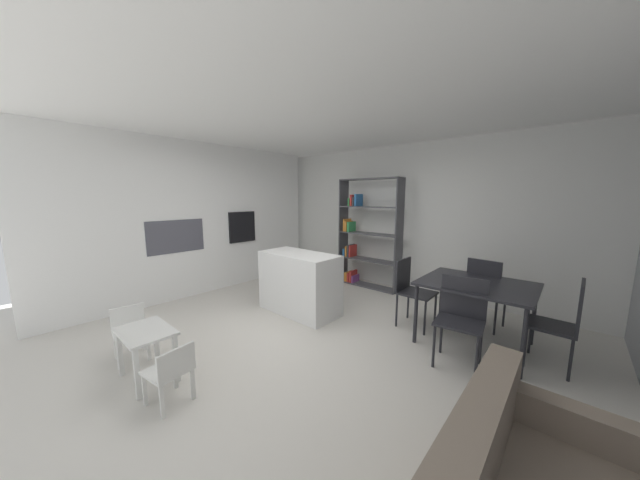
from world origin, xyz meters
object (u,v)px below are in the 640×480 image
open_bookshelf (364,236)px  child_chair_right (171,371)px  child_table (146,339)px  dining_table (476,288)px  kitchen_island (299,283)px  dining_chair_far (485,288)px  dining_chair_window_side (566,319)px  built_in_oven (242,227)px  child_chair_left (130,329)px  dining_chair_island_side (410,286)px  dining_chair_near (461,312)px

open_bookshelf → child_chair_right: size_ratio=3.93×
child_table → dining_table: 3.60m
kitchen_island → open_bookshelf: open_bookshelf is taller
open_bookshelf → child_table: size_ratio=3.57×
child_table → dining_chair_far: bearing=57.1°
child_table → dining_chair_window_side: (3.00, 2.84, 0.15)m
open_bookshelf → dining_chair_window_side: open_bookshelf is taller
built_in_oven → child_chair_left: (1.48, -2.44, -0.84)m
dining_chair_window_side → dining_chair_island_side: size_ratio=1.04×
child_chair_left → dining_table: (2.73, 2.84, 0.36)m
child_chair_left → dining_chair_island_side: 3.43m
dining_table → dining_chair_far: size_ratio=1.24×
dining_chair_island_side → child_chair_left: bearing=145.6°
child_chair_right → dining_chair_island_side: (0.82, 2.84, 0.24)m
dining_chair_far → dining_chair_near: bearing=96.2°
kitchen_island → dining_chair_far: size_ratio=1.29×
kitchen_island → dining_chair_far: dining_chair_far is taller
child_chair_right → kitchen_island: bearing=-172.0°
kitchen_island → child_chair_right: size_ratio=2.31×
dining_chair_far → dining_chair_island_side: bearing=39.2°
built_in_oven → open_bookshelf: size_ratio=0.29×
child_table → dining_chair_far: 4.01m
dining_chair_island_side → dining_chair_near: bearing=-123.6°
dining_chair_far → dining_chair_window_side: 0.98m
child_chair_right → dining_chair_far: size_ratio=0.56×
child_chair_right → open_bookshelf: bearing=-179.2°
child_table → dining_table: dining_table is taller
dining_chair_island_side → child_chair_right: bearing=163.5°
open_bookshelf → dining_chair_island_side: (1.48, -1.11, -0.45)m
child_chair_left → dining_chair_island_side: bearing=-25.9°
dining_table → dining_chair_window_side: size_ratio=1.25×
kitchen_island → dining_chair_far: 2.57m
child_chair_right → dining_chair_near: size_ratio=0.58×
child_table → dining_chair_island_side: size_ratio=0.65×
child_table → dining_chair_far: (2.17, 3.37, 0.17)m
child_chair_right → dining_chair_near: (1.62, 2.31, 0.25)m
child_chair_left → dining_chair_island_side: (1.92, 2.84, 0.22)m
dining_chair_near → dining_chair_island_side: size_ratio=1.01×
dining_table → dining_chair_far: 0.54m
built_in_oven → dining_chair_far: (4.20, 0.92, -0.60)m
kitchen_island → child_table: 2.15m
built_in_oven → dining_table: bearing=5.4°
open_bookshelf → dining_chair_far: 2.40m
built_in_oven → open_bookshelf: bearing=38.2°
child_chair_left → dining_chair_island_side: size_ratio=0.62×
child_table → dining_table: bearing=52.5°
child_chair_left → dining_chair_window_side: dining_chair_window_side is taller
built_in_oven → dining_chair_window_side: (5.03, 0.40, -0.61)m
dining_chair_island_side → open_bookshelf: bearing=52.9°
child_chair_right → dining_chair_island_side: size_ratio=0.59×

